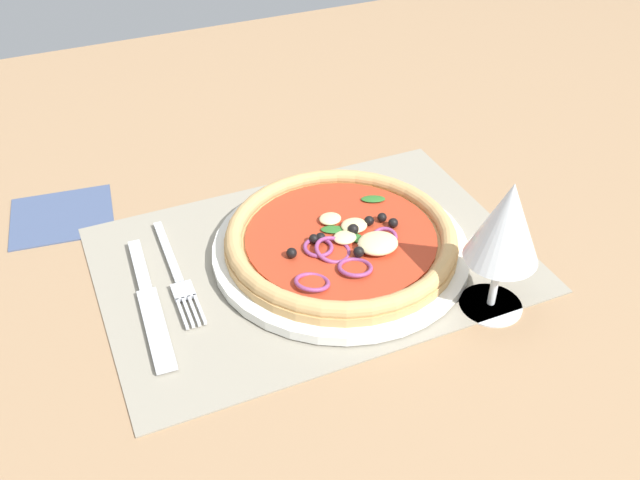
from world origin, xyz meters
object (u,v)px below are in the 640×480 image
object	(u,v)px
fork	(178,276)
plate	(341,249)
pizza	(341,238)
wine_glass	(507,225)
napkin	(62,216)
knife	(149,302)

from	to	relation	value
fork	plate	bearing A→B (deg)	81.16
pizza	plate	bearing A→B (deg)	-78.75
plate	wine_glass	distance (cm)	19.45
plate	napkin	bearing A→B (deg)	-36.07
plate	fork	size ratio (longest dim) A/B	1.56
fork	wine_glass	world-z (taller)	wine_glass
fork	napkin	distance (cm)	19.40
plate	wine_glass	world-z (taller)	wine_glass
fork	wine_glass	xyz separation A→B (cm)	(-28.16, 16.46, 9.68)
fork	wine_glass	bearing A→B (deg)	60.89
plate	pizza	xyz separation A→B (cm)	(-0.02, 0.08, 1.63)
napkin	pizza	bearing A→B (deg)	143.83
wine_glass	plate	bearing A→B (deg)	-51.54
pizza	napkin	world-z (taller)	pizza
plate	knife	bearing A→B (deg)	-0.94
knife	wine_glass	distance (cm)	35.93
fork	knife	world-z (taller)	knife
pizza	napkin	distance (cm)	33.91
wine_glass	napkin	xyz separation A→B (cm)	(37.90, -33.24, -10.12)
pizza	fork	bearing A→B (deg)	-10.30
plate	wine_glass	xyz separation A→B (cm)	(-10.61, 13.36, 9.35)
pizza	fork	xyz separation A→B (cm)	(17.56, -3.19, -1.96)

